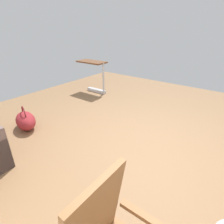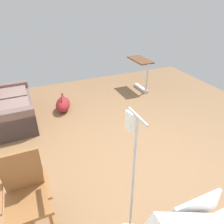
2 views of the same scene
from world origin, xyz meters
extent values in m
plane|color=olive|center=(0.00, 0.00, 0.00)|extent=(7.18, 7.18, 0.00)
cube|color=brown|center=(-0.64, 1.70, 0.75)|extent=(0.12, 0.43, 0.60)
cube|color=brown|center=(-0.86, 1.47, 0.67)|extent=(0.39, 0.05, 0.03)
cube|color=#B2B5BA|center=(2.21, -1.49, 0.04)|extent=(0.60, 0.13, 0.08)
cylinder|color=black|center=(1.95, -1.50, 0.03)|extent=(0.07, 0.07, 0.06)
cylinder|color=black|center=(2.47, -1.49, 0.03)|extent=(0.07, 0.07, 0.06)
cylinder|color=#B2B5BA|center=(1.95, -1.50, 0.45)|extent=(0.05, 0.05, 0.74)
cube|color=brown|center=(2.35, -1.49, 0.82)|extent=(0.81, 0.41, 0.04)
ellipsoid|color=maroon|center=(1.89, 0.79, 0.15)|extent=(0.63, 0.48, 0.30)
torus|color=maroon|center=(1.89, 0.79, 0.28)|extent=(0.29, 0.11, 0.30)
camera|label=1|loc=(-1.11, 2.16, 1.71)|focal=29.20mm
camera|label=2|loc=(-2.57, 1.44, 2.48)|focal=33.82mm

